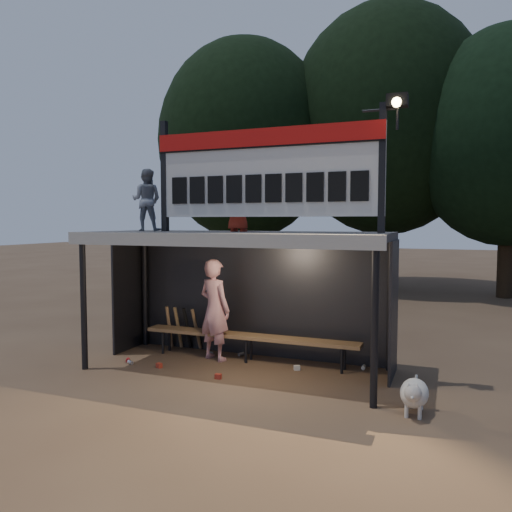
# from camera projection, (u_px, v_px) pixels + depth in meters

# --- Properties ---
(ground) EXTENTS (80.00, 80.00, 0.00)m
(ground) POSITION_uv_depth(u_px,v_px,m) (236.00, 370.00, 8.40)
(ground) COLOR brown
(ground) RESTS_ON ground
(player) EXTENTS (0.77, 0.63, 1.82)m
(player) POSITION_uv_depth(u_px,v_px,m) (215.00, 309.00, 8.96)
(player) COLOR white
(player) RESTS_ON ground
(child_a) EXTENTS (0.62, 0.54, 1.09)m
(child_a) POSITION_uv_depth(u_px,v_px,m) (147.00, 200.00, 8.75)
(child_a) COLOR gray
(child_a) RESTS_ON dugout_shelter
(child_b) EXTENTS (0.47, 0.31, 0.96)m
(child_b) POSITION_uv_depth(u_px,v_px,m) (238.00, 204.00, 8.48)
(child_b) COLOR #B52D1B
(child_b) RESTS_ON dugout_shelter
(dugout_shelter) EXTENTS (5.10, 2.08, 2.32)m
(dugout_shelter) POSITION_uv_depth(u_px,v_px,m) (242.00, 259.00, 8.50)
(dugout_shelter) COLOR #3B3B3E
(dugout_shelter) RESTS_ON ground
(scoreboard_assembly) EXTENTS (4.10, 0.27, 1.99)m
(scoreboard_assembly) POSITION_uv_depth(u_px,v_px,m) (268.00, 169.00, 7.96)
(scoreboard_assembly) COLOR black
(scoreboard_assembly) RESTS_ON dugout_shelter
(bench) EXTENTS (4.00, 0.35, 0.48)m
(bench) POSITION_uv_depth(u_px,v_px,m) (249.00, 337.00, 8.88)
(bench) COLOR #967047
(bench) RESTS_ON ground
(tree_left) EXTENTS (6.46, 6.46, 9.27)m
(tree_left) POSITION_uv_depth(u_px,v_px,m) (245.00, 141.00, 18.76)
(tree_left) COLOR black
(tree_left) RESTS_ON ground
(tree_mid) EXTENTS (7.22, 7.22, 10.36)m
(tree_mid) POSITION_uv_depth(u_px,v_px,m) (386.00, 121.00, 18.29)
(tree_mid) COLOR black
(tree_mid) RESTS_ON ground
(tree_right) EXTENTS (6.08, 6.08, 8.72)m
(tree_right) POSITION_uv_depth(u_px,v_px,m) (510.00, 137.00, 15.98)
(tree_right) COLOR #302215
(tree_right) RESTS_ON ground
(dog) EXTENTS (0.36, 0.81, 0.49)m
(dog) POSITION_uv_depth(u_px,v_px,m) (414.00, 393.00, 6.43)
(dog) COLOR #EFE3CF
(dog) RESTS_ON ground
(bats) EXTENTS (0.69, 0.35, 0.84)m
(bats) POSITION_uv_depth(u_px,v_px,m) (183.00, 328.00, 9.67)
(bats) COLOR #9F744A
(bats) RESTS_ON ground
(litter) EXTENTS (4.07, 1.48, 0.08)m
(litter) POSITION_uv_depth(u_px,v_px,m) (218.00, 363.00, 8.64)
(litter) COLOR #B7321F
(litter) RESTS_ON ground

